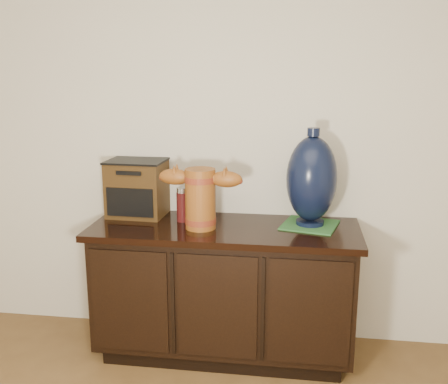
% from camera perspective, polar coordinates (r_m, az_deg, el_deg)
% --- Properties ---
extents(sideboard, '(1.46, 0.56, 0.75)m').
position_cam_1_polar(sideboard, '(2.98, 0.03, -10.55)').
color(sideboard, black).
rests_on(sideboard, ground).
extents(terracotta_vessel, '(0.46, 0.18, 0.32)m').
position_cam_1_polar(terracotta_vessel, '(2.78, -2.59, -0.33)').
color(terracotta_vessel, '#90501A').
rests_on(terracotta_vessel, sideboard).
extents(tv_radio, '(0.34, 0.28, 0.33)m').
position_cam_1_polar(tv_radio, '(3.07, -9.43, 0.44)').
color(tv_radio, '#3A250E').
rests_on(tv_radio, sideboard).
extents(green_mat, '(0.34, 0.34, 0.01)m').
position_cam_1_polar(green_mat, '(2.90, 9.32, -3.54)').
color(green_mat, '#2C622D').
rests_on(green_mat, sideboard).
extents(lamp_base, '(0.33, 0.33, 0.53)m').
position_cam_1_polar(lamp_base, '(2.84, 9.51, 1.36)').
color(lamp_base, black).
rests_on(lamp_base, green_mat).
extents(spray_can, '(0.07, 0.07, 0.19)m').
position_cam_1_polar(spray_can, '(2.93, -4.54, -1.39)').
color(spray_can, '#611010').
rests_on(spray_can, sideboard).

